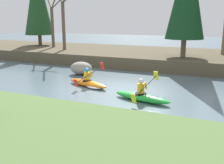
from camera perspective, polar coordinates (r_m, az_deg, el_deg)
name	(u,v)px	position (r m, az deg, el deg)	size (l,w,h in m)	color
ground_plane	(96,89)	(13.48, -3.40, -1.60)	(90.00, 90.00, 0.00)	slate
riverbank_far	(149,57)	(22.25, 7.96, 5.49)	(44.00, 8.62, 0.88)	brown
bare_tree_upstream	(53,23)	(25.84, -12.77, 12.51)	(2.73, 2.70, 4.88)	brown
bare_tree_mid_upstream	(64,20)	(23.55, -10.44, 13.14)	(3.01, 2.97, 5.40)	brown
kayaker_lead	(142,96)	(11.59, 6.56, -3.08)	(2.78, 2.05, 1.20)	green
kayaker_middle	(89,83)	(13.97, -4.99, -0.25)	(2.75, 2.02, 1.20)	orange
boulder_midstream	(81,68)	(17.08, -6.72, 3.00)	(1.48, 1.16, 0.83)	gray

